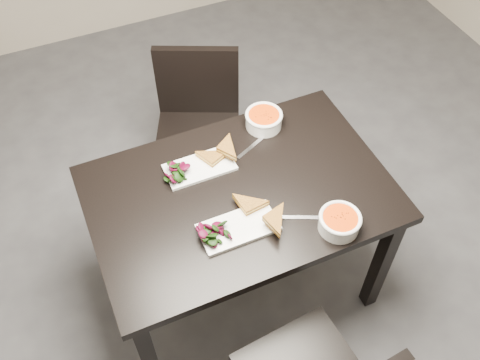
{
  "coord_description": "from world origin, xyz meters",
  "views": [
    {
      "loc": [
        -0.44,
        -1.09,
        2.43
      ],
      "look_at": [
        0.08,
        0.12,
        0.82
      ],
      "focal_mm": 40.08,
      "sensor_mm": 36.0,
      "label": 1
    }
  ],
  "objects": [
    {
      "name": "ground",
      "position": [
        0.0,
        0.0,
        0.0
      ],
      "size": [
        5.0,
        5.0,
        0.0
      ],
      "primitive_type": "plane",
      "color": "#47474C",
      "rests_on": "ground"
    },
    {
      "name": "plate_near",
      "position": [
        0.01,
        -0.05,
        0.76
      ],
      "size": [
        0.3,
        0.15,
        0.01
      ],
      "primitive_type": "cube",
      "color": "white",
      "rests_on": "table"
    },
    {
      "name": "sandwich_far",
      "position": [
        0.05,
        0.28,
        0.79
      ],
      "size": [
        0.17,
        0.16,
        0.05
      ],
      "primitive_type": null,
      "rotation": [
        0.0,
        0.0,
        0.42
      ],
      "color": "#B07225",
      "rests_on": "plate_far"
    },
    {
      "name": "sandwich_near",
      "position": [
        0.07,
        -0.03,
        0.79
      ],
      "size": [
        0.16,
        0.13,
        0.05
      ],
      "primitive_type": null,
      "rotation": [
        0.0,
        0.0,
        0.13
      ],
      "color": "#B07225",
      "rests_on": "plate_near"
    },
    {
      "name": "salad_near",
      "position": [
        -0.09,
        -0.05,
        0.79
      ],
      "size": [
        0.09,
        0.08,
        0.04
      ],
      "primitive_type": null,
      "color": "black",
      "rests_on": "plate_near"
    },
    {
      "name": "table",
      "position": [
        0.08,
        0.12,
        0.65
      ],
      "size": [
        1.2,
        0.8,
        0.75
      ],
      "color": "black",
      "rests_on": "ground"
    },
    {
      "name": "cutlery_far",
      "position": [
        0.23,
        0.32,
        0.75
      ],
      "size": [
        0.17,
        0.09,
        0.0
      ],
      "primitive_type": "cube",
      "rotation": [
        0.0,
        0.0,
        0.43
      ],
      "color": "silver",
      "rests_on": "table"
    },
    {
      "name": "chair_far",
      "position": [
        0.16,
        0.82,
        0.48
      ],
      "size": [
        0.56,
        0.56,
        0.85
      ],
      "rotation": [
        0.0,
        0.0,
        -0.42
      ],
      "color": "black",
      "rests_on": "ground"
    },
    {
      "name": "soup_bowl_near",
      "position": [
        0.35,
        -0.19,
        0.79
      ],
      "size": [
        0.16,
        0.16,
        0.07
      ],
      "color": "white",
      "rests_on": "table"
    },
    {
      "name": "plate_far",
      "position": [
        -0.02,
        0.29,
        0.76
      ],
      "size": [
        0.29,
        0.14,
        0.01
      ],
      "primitive_type": "cube",
      "color": "white",
      "rests_on": "table"
    },
    {
      "name": "salad_far",
      "position": [
        -0.12,
        0.29,
        0.78
      ],
      "size": [
        0.09,
        0.08,
        0.04
      ],
      "primitive_type": null,
      "color": "black",
      "rests_on": "plate_far"
    },
    {
      "name": "cutlery_near",
      "position": [
        0.24,
        -0.09,
        0.75
      ],
      "size": [
        0.17,
        0.09,
        0.0
      ],
      "primitive_type": "cube",
      "rotation": [
        0.0,
        0.0,
        -0.43
      ],
      "color": "silver",
      "rests_on": "table"
    },
    {
      "name": "soup_bowl_far",
      "position": [
        0.33,
        0.41,
        0.79
      ],
      "size": [
        0.16,
        0.16,
        0.07
      ],
      "color": "white",
      "rests_on": "table"
    }
  ]
}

